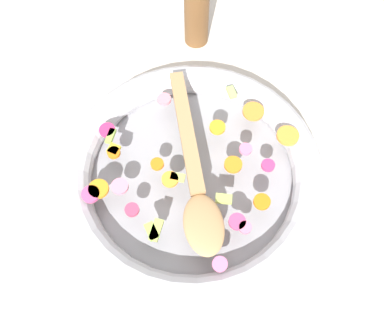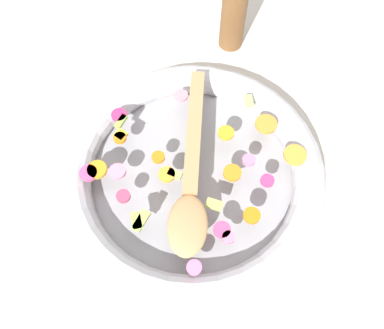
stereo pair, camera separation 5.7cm
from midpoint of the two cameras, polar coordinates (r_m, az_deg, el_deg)
ground_plane at (r=0.61m, az=2.64°, el=-2.37°), size 4.00×4.00×0.00m
skillet at (r=0.59m, az=2.73°, el=-1.49°), size 0.42×0.42×0.05m
chopped_vegetables at (r=0.56m, az=2.77°, el=-0.86°), size 0.31×0.32×0.01m
wooden_spoon at (r=0.54m, az=2.81°, el=-1.97°), size 0.31×0.13×0.01m
pepper_mill at (r=0.73m, az=8.87°, el=22.39°), size 0.05×0.05×0.19m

